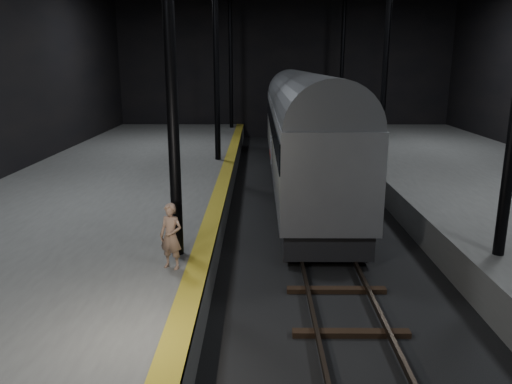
{
  "coord_description": "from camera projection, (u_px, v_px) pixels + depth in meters",
  "views": [
    {
      "loc": [
        -1.89,
        -15.11,
        5.39
      ],
      "look_at": [
        -1.96,
        -2.01,
        2.0
      ],
      "focal_mm": 35.0,
      "sensor_mm": 36.0,
      "label": 1
    }
  ],
  "objects": [
    {
      "name": "train",
      "position": [
        302.0,
        126.0,
        21.47
      ],
      "size": [
        2.77,
        18.43,
        4.93
      ],
      "color": "#A6A8AE",
      "rests_on": "ground"
    },
    {
      "name": "woman",
      "position": [
        171.0,
        236.0,
        10.86
      ],
      "size": [
        0.63,
        0.53,
        1.47
      ],
      "primitive_type": "imported",
      "rotation": [
        0.0,
        0.0,
        -0.4
      ],
      "color": "#97725C",
      "rests_on": "platform_left"
    },
    {
      "name": "track",
      "position": [
        318.0,
        235.0,
        15.96
      ],
      "size": [
        2.4,
        43.0,
        0.24
      ],
      "color": "#3F3328",
      "rests_on": "ground"
    },
    {
      "name": "platform_left",
      "position": [
        83.0,
        222.0,
        15.89
      ],
      "size": [
        9.0,
        43.8,
        1.0
      ],
      "primitive_type": "cube",
      "color": "#51514F",
      "rests_on": "ground"
    },
    {
      "name": "tactile_strip",
      "position": [
        216.0,
        207.0,
        15.74
      ],
      "size": [
        0.5,
        43.8,
        0.01
      ],
      "primitive_type": "cube",
      "color": "olive",
      "rests_on": "platform_left"
    },
    {
      "name": "ground",
      "position": [
        317.0,
        237.0,
        15.97
      ],
      "size": [
        44.0,
        44.0,
        0.0
      ],
      "primitive_type": "plane",
      "color": "black",
      "rests_on": "ground"
    }
  ]
}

